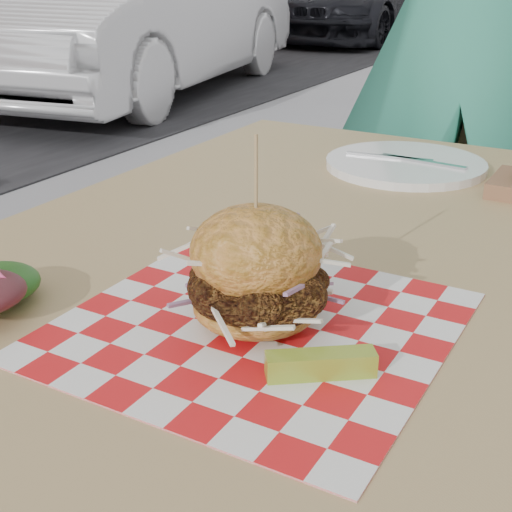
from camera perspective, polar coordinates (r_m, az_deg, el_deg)
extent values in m
imported|color=#308C71|center=(1.78, 16.95, 17.05)|extent=(0.74, 0.54, 1.86)
imported|color=silver|center=(6.19, -9.04, 18.61)|extent=(2.01, 4.03, 1.27)
cube|color=tan|center=(0.92, 4.05, 0.06)|extent=(0.80, 1.20, 0.04)
cylinder|color=#333338|center=(1.65, 1.26, -3.27)|extent=(0.05, 0.05, 0.71)
cube|color=tan|center=(1.77, 15.87, 1.05)|extent=(0.44, 0.44, 0.04)
cube|color=tan|center=(1.89, 18.02, 10.12)|extent=(0.42, 0.06, 0.50)
cylinder|color=#333338|center=(1.75, 8.00, -7.02)|extent=(0.03, 0.03, 0.43)
cylinder|color=#333338|center=(1.69, 19.69, -9.46)|extent=(0.03, 0.03, 0.43)
cylinder|color=#333338|center=(2.06, 11.38, -2.47)|extent=(0.03, 0.03, 0.43)
cube|color=red|center=(0.70, 0.00, -5.55)|extent=(0.36, 0.36, 0.00)
ellipsoid|color=#C98238|center=(0.69, 0.00, -3.91)|extent=(0.12, 0.12, 0.04)
ellipsoid|color=brown|center=(0.69, 0.00, -2.66)|extent=(0.14, 0.13, 0.07)
ellipsoid|color=#C98238|center=(0.67, 0.00, 0.34)|extent=(0.13, 0.13, 0.09)
cylinder|color=tan|center=(0.65, 0.00, 5.65)|extent=(0.00, 0.00, 0.09)
cube|color=#90A830|center=(0.62, 5.20, -8.61)|extent=(0.09, 0.07, 0.02)
ellipsoid|color=#3F1419|center=(0.75, -19.68, -3.76)|extent=(0.08, 0.08, 0.03)
ellipsoid|color=#164C15|center=(0.79, -19.53, -2.51)|extent=(0.08, 0.08, 0.03)
cylinder|color=#FF468A|center=(0.77, -19.42, -1.61)|extent=(0.05, 0.05, 0.04)
cylinder|color=white|center=(1.25, 11.87, 7.20)|extent=(0.27, 0.27, 0.01)
cube|color=silver|center=(1.26, 10.59, 7.81)|extent=(0.15, 0.03, 0.00)
cube|color=silver|center=(1.24, 13.22, 7.38)|extent=(0.15, 0.03, 0.00)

